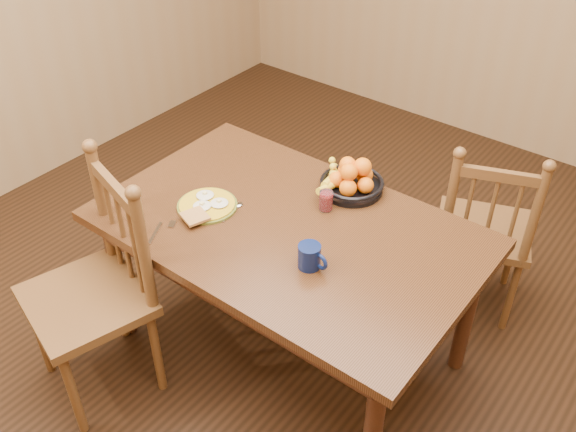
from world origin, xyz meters
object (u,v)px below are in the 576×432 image
Objects in this scene: chair_near at (96,292)px; fruit_bowl at (351,180)px; breakfast_plate at (207,205)px; dining_table at (288,241)px; coffee_mug at (310,256)px; chair_far at (483,232)px.

fruit_bowl is at bearing 75.33° from chair_near.
chair_near is 0.59m from breakfast_plate.
coffee_mug is at bearing -33.88° from dining_table.
breakfast_plate is (0.18, 0.51, 0.24)m from chair_near.
fruit_bowl is (0.42, 0.50, 0.04)m from breakfast_plate.
fruit_bowl is (0.60, 1.01, 0.28)m from chair_near.
fruit_bowl reaches higher than dining_table.
dining_table is at bearing 18.18° from breakfast_plate.
chair_far is at bearing 70.67° from coffee_mug.
chair_near is at bearing -130.42° from dining_table.
coffee_mug is (0.76, 0.48, 0.27)m from chair_near.
coffee_mug is at bearing 49.25° from chair_far.
coffee_mug is at bearing -72.86° from fruit_bowl.
fruit_bowl is at bearing 80.60° from dining_table.
dining_table is at bearing 33.88° from chair_far.
breakfast_plate is 0.59m from coffee_mug.
dining_table is 0.84m from chair_near.
fruit_bowl reaches higher than breakfast_plate.
chair_near is at bearing 31.28° from chair_far.
chair_near is (-1.10, -1.45, 0.05)m from chair_far.
breakfast_plate is (-0.36, -0.12, 0.10)m from dining_table.
coffee_mug is (-0.34, -0.97, 0.33)m from chair_far.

